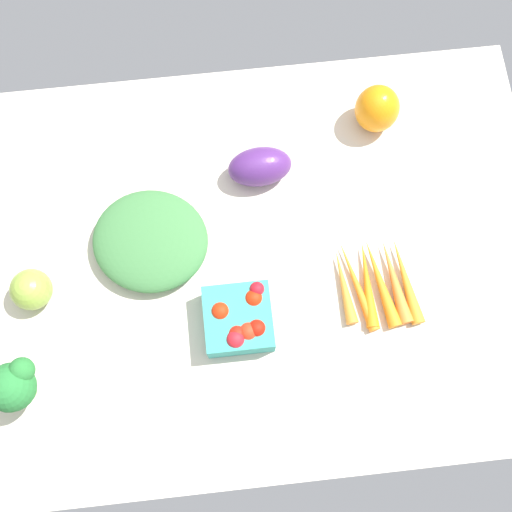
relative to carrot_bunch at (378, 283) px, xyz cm
name	(u,v)px	position (x,y,z in cm)	size (l,w,h in cm)	color
tablecloth	(256,261)	(20.47, -6.86, -2.17)	(104.00, 76.00, 2.00)	beige
carrot_bunch	(378,283)	(0.00, 0.00, 0.00)	(14.50, 16.80, 2.55)	orange
eggplant	(260,167)	(18.04, -22.86, 2.32)	(11.45, 6.98, 6.98)	#532871
broccoli_head	(10,386)	(61.30, 11.66, 6.18)	(9.28, 8.22, 11.33)	#A3BA75
bell_pepper_orange	(377,109)	(-4.26, -31.28, 3.69)	(8.05, 8.05, 9.72)	orange
leafy_greens_clump	(150,241)	(38.48, -11.41, 1.51)	(20.21, 18.70, 5.37)	#3D773E
berry_basket	(239,320)	(24.47, 4.25, 2.15)	(11.27, 11.27, 6.80)	teal
heirloom_tomato_green	(31,290)	(58.96, -4.66, 2.37)	(7.09, 7.09, 7.09)	#87A63C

